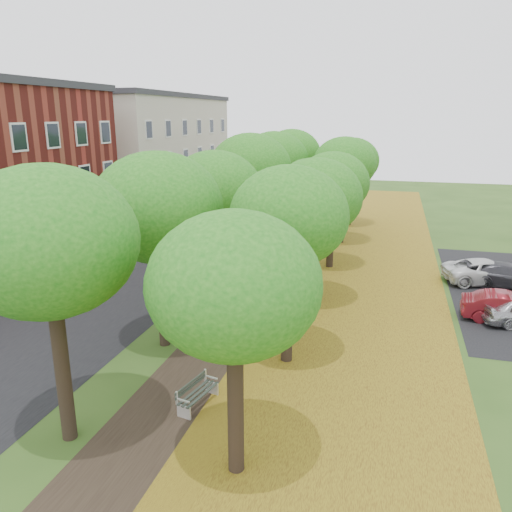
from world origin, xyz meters
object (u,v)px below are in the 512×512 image
Objects in this scene: bench at (197,393)px; car_grey at (509,275)px; car_white at (488,272)px; car_red at (509,308)px.

bench is 18.40m from car_grey.
bench is at bearing 129.67° from car_white.
bench is 0.38× the size of car_white.
car_red is 5.31m from car_white.
bench is at bearing 144.34° from car_grey.
car_red is at bearing -35.12° from bench.
bench is 0.45× the size of car_red.
car_red reaches higher than bench.
car_white is at bearing 72.13° from car_grey.
car_grey is (11.35, 14.47, 0.21)m from bench.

